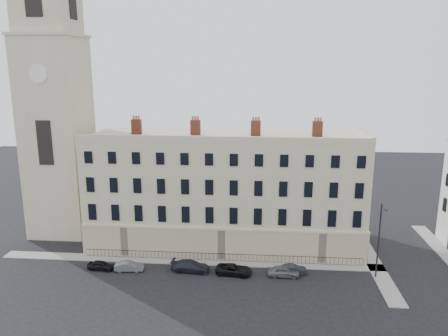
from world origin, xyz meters
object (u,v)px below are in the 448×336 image
(car_c, at_px, (191,266))
(streetlamp, at_px, (379,238))
(car_f, at_px, (293,269))
(car_e, at_px, (284,271))
(car_b, at_px, (129,266))
(car_d, at_px, (234,270))
(car_a, at_px, (101,265))

(car_c, bearing_deg, streetlamp, -86.11)
(car_f, bearing_deg, car_e, 118.41)
(car_e, relative_size, streetlamp, 0.41)
(car_b, height_order, car_d, car_d)
(car_b, relative_size, car_d, 0.80)
(car_c, bearing_deg, car_d, -90.05)
(car_a, relative_size, car_f, 0.98)
(car_a, height_order, car_f, car_a)
(car_a, height_order, car_b, car_b)
(car_b, xyz_separation_m, car_d, (12.60, 0.11, 0.03))
(car_e, relative_size, car_f, 1.12)
(car_a, bearing_deg, car_c, -82.91)
(car_a, distance_m, car_b, 3.46)
(car_a, relative_size, car_e, 0.87)
(car_a, distance_m, car_e, 21.87)
(car_c, height_order, car_e, car_c)
(car_c, xyz_separation_m, car_e, (11.02, -0.41, -0.03))
(car_d, xyz_separation_m, car_e, (5.81, -0.06, 0.04))
(car_d, bearing_deg, car_f, -77.17)
(car_d, distance_m, streetlamp, 17.05)
(car_a, xyz_separation_m, car_e, (21.87, 0.05, 0.08))
(car_c, height_order, car_f, car_c)
(car_a, distance_m, car_f, 23.03)
(car_a, xyz_separation_m, car_c, (10.85, 0.45, 0.12))
(car_b, bearing_deg, car_d, -95.56)
(car_a, bearing_deg, car_d, -84.92)
(car_a, relative_size, car_c, 0.70)
(car_b, height_order, car_f, car_b)
(car_c, bearing_deg, car_f, -84.52)
(car_e, height_order, car_f, car_e)
(car_a, distance_m, car_d, 16.06)
(car_f, distance_m, streetlamp, 10.51)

